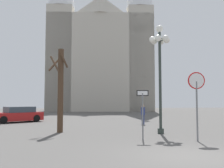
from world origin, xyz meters
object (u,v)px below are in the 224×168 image
at_px(one_way_arrow_sign, 143,109).
at_px(street_lamp, 160,55).
at_px(bare_tree, 60,88).
at_px(cathedral, 101,47).
at_px(pedestrian_walking, 143,113).
at_px(stop_sign, 197,92).
at_px(parked_car_near_red, 18,115).

bearing_deg(one_way_arrow_sign, street_lamp, 53.03).
bearing_deg(bare_tree, cathedral, 80.21).
bearing_deg(street_lamp, cathedral, 90.18).
bearing_deg(street_lamp, pedestrian_walking, 85.11).
height_order(stop_sign, pedestrian_walking, stop_sign).
height_order(cathedral, one_way_arrow_sign, cathedral).
xyz_separation_m(cathedral, street_lamp, (0.11, -34.16, -7.94)).
height_order(bare_tree, pedestrian_walking, bare_tree).
bearing_deg(bare_tree, stop_sign, -33.48).
distance_m(stop_sign, parked_car_near_red, 16.32).
relative_size(street_lamp, parked_car_near_red, 1.41).
relative_size(parked_car_near_red, pedestrian_walking, 2.83).
distance_m(cathedral, street_lamp, 35.07).
xyz_separation_m(one_way_arrow_sign, street_lamp, (1.66, 2.20, 3.07)).
distance_m(one_way_arrow_sign, street_lamp, 4.13).
relative_size(one_way_arrow_sign, street_lamp, 0.38).
bearing_deg(parked_car_near_red, cathedral, 68.45).
bearing_deg(bare_tree, parked_car_near_red, 117.53).
distance_m(stop_sign, one_way_arrow_sign, 2.62).
relative_size(stop_sign, bare_tree, 0.64).
bearing_deg(parked_car_near_red, pedestrian_walking, -20.10).
height_order(one_way_arrow_sign, pedestrian_walking, one_way_arrow_sign).
bearing_deg(cathedral, bare_tree, -99.79).
xyz_separation_m(stop_sign, parked_car_near_red, (-10.66, 12.26, -1.61)).
height_order(stop_sign, one_way_arrow_sign, stop_sign).
xyz_separation_m(one_way_arrow_sign, parked_car_near_red, (-8.25, 11.53, -0.85)).
xyz_separation_m(stop_sign, bare_tree, (-6.51, 4.31, 0.38)).
relative_size(one_way_arrow_sign, pedestrian_walking, 1.50).
height_order(street_lamp, pedestrian_walking, street_lamp).
relative_size(cathedral, stop_sign, 11.92).
height_order(cathedral, parked_car_near_red, cathedral).
bearing_deg(bare_tree, one_way_arrow_sign, -41.07).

